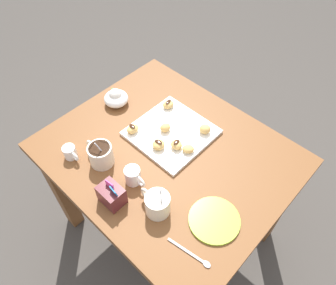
{
  "coord_description": "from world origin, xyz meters",
  "views": [
    {
      "loc": [
        -0.55,
        0.58,
        1.76
      ],
      "look_at": [
        0.02,
        -0.02,
        0.74
      ],
      "focal_mm": 34.1,
      "sensor_mm": 36.0,
      "label": 1
    }
  ],
  "objects_px": {
    "chocolate_sauce_pitcher": "(70,152)",
    "beignet_0": "(132,129)",
    "dining_table": "(168,170)",
    "sugar_caddy": "(112,195)",
    "beignet_6": "(176,145)",
    "coffee_mug_cream_left": "(157,204)",
    "beignet_5": "(165,128)",
    "ice_cream_bowl": "(116,98)",
    "coffee_mug_cream_right": "(100,154)",
    "beignet_1": "(188,149)",
    "beignet_3": "(159,145)",
    "beignet_4": "(168,105)",
    "beignet_2": "(205,129)",
    "cream_pitcher_white": "(133,175)",
    "pastry_plate_square": "(171,133)",
    "saucer_lime_left": "(214,220)"
  },
  "relations": [
    {
      "from": "sugar_caddy",
      "to": "beignet_6",
      "type": "xyz_separation_m",
      "value": [
        -0.01,
        -0.33,
        -0.01
      ]
    },
    {
      "from": "coffee_mug_cream_left",
      "to": "beignet_1",
      "type": "xyz_separation_m",
      "value": [
        0.09,
        -0.27,
        -0.02
      ]
    },
    {
      "from": "ice_cream_bowl",
      "to": "chocolate_sauce_pitcher",
      "type": "height_order",
      "value": "ice_cream_bowl"
    },
    {
      "from": "beignet_2",
      "to": "beignet_5",
      "type": "relative_size",
      "value": 1.04
    },
    {
      "from": "coffee_mug_cream_right",
      "to": "beignet_4",
      "type": "xyz_separation_m",
      "value": [
        0.01,
        -0.39,
        -0.02
      ]
    },
    {
      "from": "saucer_lime_left",
      "to": "beignet_0",
      "type": "relative_size",
      "value": 3.36
    },
    {
      "from": "beignet_3",
      "to": "beignet_6",
      "type": "bearing_deg",
      "value": -135.98
    },
    {
      "from": "coffee_mug_cream_right",
      "to": "chocolate_sauce_pitcher",
      "type": "distance_m",
      "value": 0.13
    },
    {
      "from": "pastry_plate_square",
      "to": "saucer_lime_left",
      "type": "xyz_separation_m",
      "value": [
        -0.38,
        0.19,
        -0.0
      ]
    },
    {
      "from": "coffee_mug_cream_right",
      "to": "cream_pitcher_white",
      "type": "distance_m",
      "value": 0.16
    },
    {
      "from": "beignet_0",
      "to": "sugar_caddy",
      "type": "bearing_deg",
      "value": 124.4
    },
    {
      "from": "beignet_0",
      "to": "beignet_2",
      "type": "distance_m",
      "value": 0.31
    },
    {
      "from": "dining_table",
      "to": "chocolate_sauce_pitcher",
      "type": "distance_m",
      "value": 0.42
    },
    {
      "from": "chocolate_sauce_pitcher",
      "to": "beignet_3",
      "type": "xyz_separation_m",
      "value": [
        -0.23,
        -0.27,
        0.0
      ]
    },
    {
      "from": "pastry_plate_square",
      "to": "beignet_2",
      "type": "bearing_deg",
      "value": -138.14
    },
    {
      "from": "cream_pitcher_white",
      "to": "sugar_caddy",
      "type": "xyz_separation_m",
      "value": [
        -0.01,
        0.11,
        0.0
      ]
    },
    {
      "from": "beignet_4",
      "to": "beignet_1",
      "type": "bearing_deg",
      "value": 150.98
    },
    {
      "from": "dining_table",
      "to": "coffee_mug_cream_right",
      "type": "distance_m",
      "value": 0.32
    },
    {
      "from": "coffee_mug_cream_left",
      "to": "beignet_2",
      "type": "bearing_deg",
      "value": -75.05
    },
    {
      "from": "ice_cream_bowl",
      "to": "beignet_0",
      "type": "distance_m",
      "value": 0.21
    },
    {
      "from": "beignet_3",
      "to": "beignet_2",
      "type": "bearing_deg",
      "value": -113.31
    },
    {
      "from": "saucer_lime_left",
      "to": "dining_table",
      "type": "bearing_deg",
      "value": -18.49
    },
    {
      "from": "coffee_mug_cream_right",
      "to": "sugar_caddy",
      "type": "xyz_separation_m",
      "value": [
        -0.17,
        0.09,
        -0.01
      ]
    },
    {
      "from": "coffee_mug_cream_right",
      "to": "beignet_1",
      "type": "bearing_deg",
      "value": -129.87
    },
    {
      "from": "pastry_plate_square",
      "to": "beignet_4",
      "type": "relative_size",
      "value": 5.98
    },
    {
      "from": "chocolate_sauce_pitcher",
      "to": "beignet_2",
      "type": "relative_size",
      "value": 1.93
    },
    {
      "from": "dining_table",
      "to": "beignet_6",
      "type": "distance_m",
      "value": 0.17
    },
    {
      "from": "beignet_2",
      "to": "beignet_3",
      "type": "distance_m",
      "value": 0.21
    },
    {
      "from": "coffee_mug_cream_left",
      "to": "beignet_5",
      "type": "bearing_deg",
      "value": -50.67
    },
    {
      "from": "coffee_mug_cream_left",
      "to": "beignet_4",
      "type": "bearing_deg",
      "value": -50.94
    },
    {
      "from": "cream_pitcher_white",
      "to": "chocolate_sauce_pitcher",
      "type": "xyz_separation_m",
      "value": [
        0.27,
        0.09,
        -0.01
      ]
    },
    {
      "from": "dining_table",
      "to": "pastry_plate_square",
      "type": "distance_m",
      "value": 0.17
    },
    {
      "from": "ice_cream_bowl",
      "to": "beignet_1",
      "type": "bearing_deg",
      "value": -179.07
    },
    {
      "from": "coffee_mug_cream_left",
      "to": "beignet_2",
      "type": "height_order",
      "value": "coffee_mug_cream_left"
    },
    {
      "from": "sugar_caddy",
      "to": "ice_cream_bowl",
      "type": "distance_m",
      "value": 0.51
    },
    {
      "from": "cream_pitcher_white",
      "to": "beignet_4",
      "type": "bearing_deg",
      "value": -65.36
    },
    {
      "from": "saucer_lime_left",
      "to": "beignet_2",
      "type": "bearing_deg",
      "value": -45.65
    },
    {
      "from": "cream_pitcher_white",
      "to": "beignet_1",
      "type": "height_order",
      "value": "cream_pitcher_white"
    },
    {
      "from": "sugar_caddy",
      "to": "beignet_4",
      "type": "bearing_deg",
      "value": -69.86
    },
    {
      "from": "pastry_plate_square",
      "to": "beignet_3",
      "type": "height_order",
      "value": "beignet_3"
    },
    {
      "from": "coffee_mug_cream_right",
      "to": "ice_cream_bowl",
      "type": "bearing_deg",
      "value": -50.74
    },
    {
      "from": "coffee_mug_cream_right",
      "to": "saucer_lime_left",
      "type": "bearing_deg",
      "value": -167.58
    },
    {
      "from": "beignet_5",
      "to": "ice_cream_bowl",
      "type": "bearing_deg",
      "value": 4.73
    },
    {
      "from": "sugar_caddy",
      "to": "beignet_0",
      "type": "height_order",
      "value": "sugar_caddy"
    },
    {
      "from": "coffee_mug_cream_left",
      "to": "sugar_caddy",
      "type": "distance_m",
      "value": 0.17
    },
    {
      "from": "chocolate_sauce_pitcher",
      "to": "beignet_6",
      "type": "xyz_separation_m",
      "value": [
        -0.28,
        -0.32,
        0.0
      ]
    },
    {
      "from": "pastry_plate_square",
      "to": "beignet_2",
      "type": "distance_m",
      "value": 0.14
    },
    {
      "from": "cream_pitcher_white",
      "to": "sugar_caddy",
      "type": "distance_m",
      "value": 0.11
    },
    {
      "from": "chocolate_sauce_pitcher",
      "to": "beignet_0",
      "type": "relative_size",
      "value": 1.7
    },
    {
      "from": "pastry_plate_square",
      "to": "beignet_5",
      "type": "relative_size",
      "value": 6.82
    }
  ]
}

